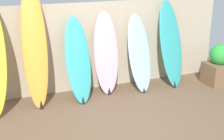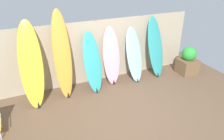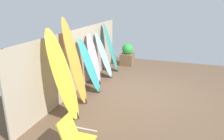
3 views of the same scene
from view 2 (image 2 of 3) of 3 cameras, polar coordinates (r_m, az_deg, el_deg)
ground at (r=5.15m, az=4.13°, el=-12.15°), size 7.68×7.68×0.00m
fence_back at (r=6.31m, az=-4.15°, el=4.84°), size 6.08×0.11×1.80m
surfboard_yellow_0 at (r=5.49m, az=-20.39°, el=1.14°), size 0.64×0.80×2.05m
surfboard_orange_1 at (r=5.63m, az=-12.89°, el=3.73°), size 0.50×0.66×2.22m
surfboard_teal_2 at (r=5.88m, az=-5.11°, el=1.84°), size 0.47×0.64×1.58m
surfboard_pink_3 at (r=6.18m, az=-0.16°, el=3.53°), size 0.53×0.47×1.64m
surfboard_skyblue_4 at (r=6.43m, az=5.80°, el=3.95°), size 0.48×0.64×1.56m
surfboard_teal_5 at (r=6.76m, az=11.30°, el=5.78°), size 0.60×0.65×1.80m
planter_box at (r=7.28m, az=19.22°, el=2.19°), size 0.57×0.51×0.89m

